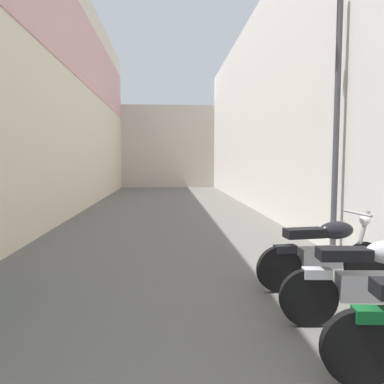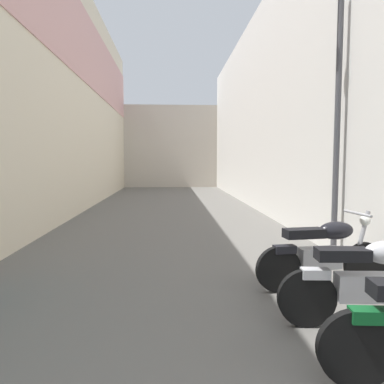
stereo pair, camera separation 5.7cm
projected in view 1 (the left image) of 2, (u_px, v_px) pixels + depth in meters
The scene contains 7 objects.
ground_plane at pixel (171, 228), 9.59m from camera, with size 41.03×41.03×0.00m, color #66635E.
building_left at pixel (62, 84), 11.00m from camera, with size 0.45×25.03×7.78m.
building_right at pixel (272, 104), 11.50m from camera, with size 0.45×25.03×6.83m.
building_far_end at pixel (168, 147), 24.80m from camera, with size 8.86×2.00×5.18m, color beige.
motorcycle_fourth at pixel (371, 279), 3.86m from camera, with size 1.85×0.58×1.04m.
motorcycle_fifth at pixel (324, 251), 5.02m from camera, with size 1.84×0.58×1.04m.
street_lamp at pixel (332, 104), 6.35m from camera, with size 0.79×0.18×4.52m.
Camera 1 is at (-0.09, 1.02, 1.71)m, focal length 35.42 mm.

